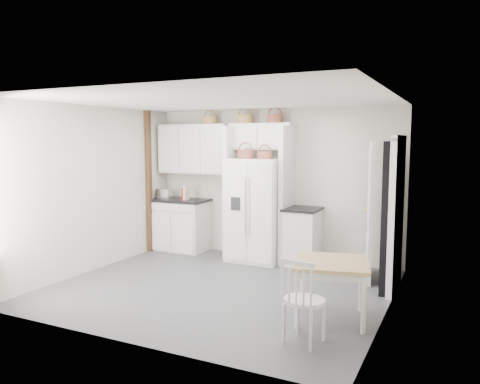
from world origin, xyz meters
The scene contains 27 objects.
floor centered at (0.00, 0.00, 0.00)m, with size 4.50×4.50×0.00m, color #46474E.
ceiling centered at (0.00, 0.00, 2.60)m, with size 4.50×4.50×0.00m, color white.
wall_back centered at (0.00, 2.00, 1.30)m, with size 4.50×4.50×0.00m, color beige.
wall_left centered at (-2.25, 0.00, 1.30)m, with size 4.00×4.00×0.00m, color beige.
wall_right centered at (2.25, 0.00, 1.30)m, with size 4.00×4.00×0.00m, color beige.
refrigerator centered at (-0.15, 1.61, 0.88)m, with size 0.91×0.73×1.75m, color white.
base_cab_left centered at (-1.74, 1.70, 0.46)m, with size 1.00×0.63×0.93m, color silver.
base_cab_right centered at (0.65, 1.70, 0.45)m, with size 0.52×0.62×0.91m, color silver.
dining_table centered at (1.70, -0.47, 0.34)m, with size 0.83×0.83×0.69m, color olive.
windsor_chair centered at (1.62, -1.20, 0.44)m, with size 0.43×0.39×0.88m, color silver.
counter_left centered at (-1.74, 1.70, 0.95)m, with size 1.04×0.67×0.04m, color black.
counter_right centered at (0.65, 1.70, 0.93)m, with size 0.56×0.66×0.04m, color black.
toaster centered at (-2.07, 1.62, 1.06)m, with size 0.26×0.15×0.18m, color silver.
cookbook_red centered at (-1.61, 1.62, 1.08)m, with size 0.03×0.15×0.22m, color #B2100F.
cookbook_cream centered at (-1.56, 1.62, 1.10)m, with size 0.04×0.17×0.25m, color beige.
basket_upper_c centered at (-1.17, 1.83, 2.42)m, with size 0.25×0.25×0.15m, color olive.
basket_bridge_a centered at (-0.47, 1.83, 2.43)m, with size 0.28×0.28×0.16m, color olive.
basket_bridge_b centered at (0.08, 1.83, 2.43)m, with size 0.27×0.27×0.15m, color maroon.
basket_fridge_a centered at (-0.31, 1.51, 1.83)m, with size 0.28×0.28×0.15m, color maroon.
basket_fridge_b centered at (0.03, 1.51, 1.82)m, with size 0.24×0.24×0.13m, color maroon.
upper_cabinet centered at (-1.50, 1.83, 1.90)m, with size 1.40×0.34×0.90m, color silver.
bridge_cabinet centered at (-0.15, 1.83, 2.12)m, with size 1.12×0.34×0.45m, color silver.
fridge_panel_left centered at (-0.66, 1.70, 1.15)m, with size 0.08×0.60×2.30m, color silver.
fridge_panel_right centered at (0.36, 1.70, 1.15)m, with size 0.08×0.60×2.30m, color silver.
trim_post centered at (-2.20, 1.35, 1.30)m, with size 0.09×0.09×2.60m, color black.
doorway_void centered at (2.16, 1.00, 1.02)m, with size 0.18×0.85×2.05m, color black.
door_slab centered at (1.80, 1.33, 1.02)m, with size 0.80×0.04×2.05m, color white.
Camera 1 is at (3.02, -5.63, 2.06)m, focal length 35.00 mm.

